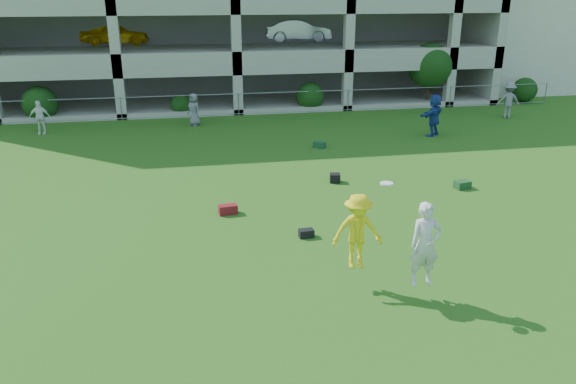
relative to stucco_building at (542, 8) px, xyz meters
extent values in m
plane|color=#235114|center=(-23.00, -28.00, -5.00)|extent=(100.00, 100.00, 0.00)
cube|color=beige|center=(0.00, 0.00, 0.00)|extent=(16.00, 14.00, 10.00)
imported|color=white|center=(-32.40, -11.34, -4.22)|extent=(0.92, 0.40, 1.56)
imported|color=slate|center=(-25.38, -10.91, -4.21)|extent=(0.88, 0.91, 1.58)
imported|color=navy|center=(-14.73, -14.99, -4.05)|extent=(1.72, 1.54, 1.90)
imported|color=slate|center=(-9.37, -12.21, -4.08)|extent=(1.32, 0.94, 1.85)
cube|color=#54110E|center=(-24.77, -22.76, -4.86)|extent=(0.58, 0.37, 0.28)
cube|color=black|center=(-22.82, -24.82, -4.89)|extent=(0.41, 0.27, 0.22)
cube|color=#153C20|center=(-16.80, -21.95, -4.87)|extent=(0.56, 0.44, 0.26)
cube|color=black|center=(-20.85, -20.52, -4.85)|extent=(0.41, 0.41, 0.30)
cube|color=#163D24|center=(-20.31, -16.06, -4.88)|extent=(0.58, 0.55, 0.25)
imported|color=yellow|center=(-22.32, -27.68, -3.63)|extent=(1.16, 0.73, 1.71)
imported|color=silver|center=(-21.06, -28.40, -3.72)|extent=(0.68, 0.44, 1.86)
cylinder|color=white|center=(-21.87, -28.05, -2.42)|extent=(0.27, 0.27, 0.04)
cube|color=#9E998C|center=(-23.00, -2.00, -4.85)|extent=(30.00, 14.00, 0.30)
cube|color=#9E998C|center=(-23.00, -2.00, -1.85)|extent=(30.00, 14.00, 0.30)
cube|color=#9E998C|center=(-23.00, -8.85, -2.45)|extent=(30.00, 0.30, 0.90)
cube|color=#9E998C|center=(-23.00, -8.85, 0.55)|extent=(30.00, 0.30, 0.90)
imported|color=#FFB80D|center=(-29.43, -4.00, -1.04)|extent=(3.97, 1.82, 1.32)
imported|color=silver|center=(-18.80, -4.00, -1.04)|extent=(4.03, 1.45, 1.32)
cylinder|color=gray|center=(-29.00, -9.00, -4.40)|extent=(0.06, 0.06, 1.20)
cylinder|color=gray|center=(-23.00, -9.00, -4.40)|extent=(0.06, 0.06, 1.20)
cylinder|color=gray|center=(-17.00, -9.00, -4.40)|extent=(0.06, 0.06, 1.20)
cylinder|color=gray|center=(-11.00, -9.00, -4.40)|extent=(0.06, 0.06, 1.20)
cylinder|color=gray|center=(-5.00, -9.00, -4.40)|extent=(0.06, 0.06, 1.20)
cylinder|color=gray|center=(-23.00, -9.00, -3.85)|extent=(36.00, 0.04, 0.04)
cylinder|color=gray|center=(-23.00, -9.00, -4.92)|extent=(36.00, 0.04, 0.04)
sphere|color=#163D11|center=(-33.00, -8.40, -4.12)|extent=(1.76, 1.76, 1.76)
sphere|color=#163D11|center=(-26.00, -8.40, -4.45)|extent=(1.10, 1.10, 1.10)
sphere|color=#163D11|center=(-19.00, -8.40, -4.23)|extent=(1.54, 1.54, 1.54)
cylinder|color=#382314|center=(-12.00, -8.20, -4.02)|extent=(0.16, 0.16, 1.96)
sphere|color=#163D11|center=(-12.00, -8.20, -2.76)|extent=(2.52, 2.52, 2.52)
sphere|color=#163D11|center=(-6.00, -8.40, -4.29)|extent=(1.43, 1.43, 1.43)
camera|label=1|loc=(-25.89, -38.38, 1.35)|focal=35.00mm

